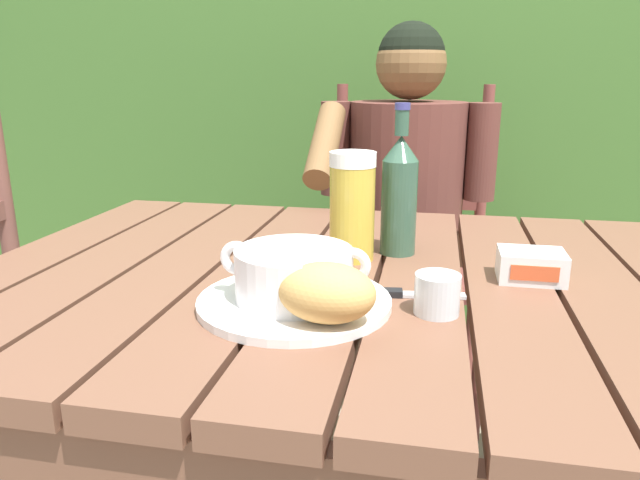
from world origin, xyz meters
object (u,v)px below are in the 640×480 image
(soup_bowl, at_px, (294,272))
(butter_tub, at_px, (531,266))
(chair_near_diner, at_px, (406,256))
(table_knife, at_px, (401,294))
(water_glass_small, at_px, (437,294))
(person_eating, at_px, (403,203))
(beer_bottle, at_px, (399,193))
(serving_plate, at_px, (294,302))
(bread_roll, at_px, (327,293))
(beer_glass, at_px, (352,206))

(soup_bowl, distance_m, butter_tub, 0.39)
(chair_near_diner, xyz_separation_m, table_knife, (0.04, -1.00, 0.25))
(water_glass_small, distance_m, table_knife, 0.08)
(butter_tub, bearing_deg, water_glass_small, -131.07)
(person_eating, xyz_separation_m, beer_bottle, (0.02, -0.57, 0.14))
(beer_bottle, bearing_deg, person_eating, 92.17)
(serving_plate, distance_m, butter_tub, 0.39)
(beer_bottle, bearing_deg, soup_bowl, -113.64)
(bread_roll, height_order, butter_tub, bread_roll)
(bread_roll, bearing_deg, beer_bottle, 79.57)
(person_eating, height_order, beer_bottle, person_eating)
(serving_plate, xyz_separation_m, beer_glass, (0.05, 0.23, 0.09))
(serving_plate, bearing_deg, beer_glass, 78.49)
(person_eating, xyz_separation_m, water_glass_small, (0.09, -0.85, 0.06))
(person_eating, xyz_separation_m, beer_glass, (-0.06, -0.63, 0.12))
(bread_roll, relative_size, table_knife, 0.86)
(chair_near_diner, distance_m, soup_bowl, 1.11)
(butter_tub, bearing_deg, beer_bottle, 153.84)
(person_eating, distance_m, beer_bottle, 0.59)
(beer_glass, relative_size, table_knife, 1.21)
(beer_bottle, relative_size, butter_tub, 2.65)
(chair_near_diner, relative_size, bread_roll, 7.53)
(bread_roll, xyz_separation_m, beer_bottle, (0.07, 0.36, 0.06))
(serving_plate, relative_size, soup_bowl, 1.28)
(beer_glass, bearing_deg, person_eating, 84.92)
(chair_near_diner, distance_m, table_knife, 1.03)
(beer_bottle, xyz_separation_m, table_knife, (0.02, -0.22, -0.11))
(bread_roll, bearing_deg, chair_near_diner, 87.64)
(person_eating, relative_size, beer_bottle, 4.38)
(table_knife, bearing_deg, bread_roll, -122.31)
(beer_bottle, relative_size, water_glass_small, 4.32)
(bread_roll, bearing_deg, table_knife, 57.69)
(soup_bowl, bearing_deg, person_eating, 83.16)
(water_glass_small, height_order, butter_tub, water_glass_small)
(person_eating, xyz_separation_m, soup_bowl, (-0.10, -0.86, 0.08))
(chair_near_diner, relative_size, beer_bottle, 3.76)
(chair_near_diner, bearing_deg, water_glass_small, -85.03)
(person_eating, distance_m, butter_tub, 0.73)
(butter_tub, bearing_deg, table_knife, -150.39)
(chair_near_diner, bearing_deg, soup_bowl, -95.72)
(water_glass_small, bearing_deg, table_knife, 133.68)
(soup_bowl, distance_m, water_glass_small, 0.20)
(table_knife, bearing_deg, beer_glass, 120.25)
(chair_near_diner, xyz_separation_m, person_eating, (-0.00, -0.20, 0.22))
(bread_roll, xyz_separation_m, water_glass_small, (0.14, 0.08, -0.02))
(serving_plate, relative_size, water_glass_small, 4.40)
(soup_bowl, relative_size, water_glass_small, 3.45)
(water_glass_small, bearing_deg, beer_bottle, 104.81)
(serving_plate, bearing_deg, person_eating, 83.16)
(chair_near_diner, xyz_separation_m, beer_bottle, (0.02, -0.78, 0.36))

